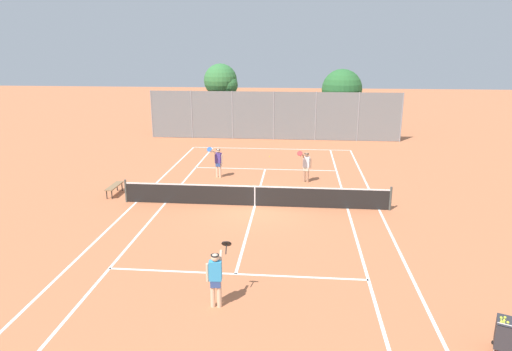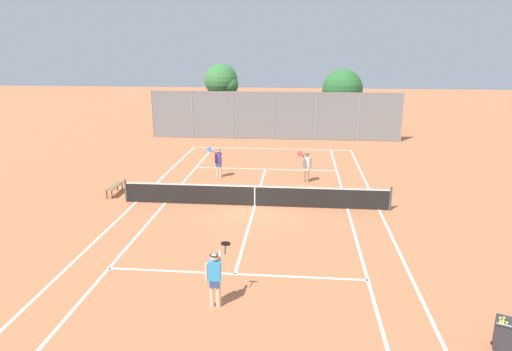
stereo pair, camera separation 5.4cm
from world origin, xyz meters
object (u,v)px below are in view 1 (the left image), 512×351
player_far_right (306,165)px  courtside_bench (114,187)px  ball_cart (506,333)px  tree_behind_left (222,82)px  tree_behind_right (343,90)px  player_near_side (216,276)px  loose_tennis_ball_0 (269,156)px  player_far_left (218,161)px  loose_tennis_ball_1 (312,188)px  tennis_net (255,195)px

player_far_right → courtside_bench: bearing=-162.1°
ball_cart → tree_behind_left: (-11.01, 26.73, 3.68)m
tree_behind_right → player_near_side: bearing=-102.1°
player_near_side → loose_tennis_ball_0: (0.33, 17.77, -0.89)m
player_far_left → ball_cart: bearing=-56.9°
loose_tennis_ball_1 → courtside_bench: bearing=-169.4°
player_far_right → loose_tennis_ball_0: (-2.28, 5.52, -0.89)m
courtside_bench → tree_behind_left: tree_behind_left is taller
player_near_side → tree_behind_right: size_ratio=0.34×
courtside_bench → loose_tennis_ball_0: bearing=50.7°
courtside_bench → loose_tennis_ball_1: bearing=10.6°
player_far_right → loose_tennis_ball_1: (0.31, -1.19, -0.89)m
courtside_bench → tree_behind_right: 21.28m
player_near_side → courtside_bench: size_ratio=1.18×
loose_tennis_ball_0 → loose_tennis_ball_1: (2.59, -6.71, 0.00)m
tree_behind_left → player_far_right: bearing=-63.4°
ball_cart → tree_behind_left: 29.14m
tennis_net → tree_behind_left: tree_behind_left is taller
ball_cart → courtside_bench: 17.32m
ball_cart → courtside_bench: size_ratio=0.64×
player_far_left → loose_tennis_ball_0: player_far_left is taller
player_far_left → courtside_bench: size_ratio=1.18×
player_far_right → tree_behind_left: 15.05m
ball_cart → player_far_right: bearing=108.1°
tree_behind_right → player_far_left: bearing=-119.8°
player_far_left → courtside_bench: (-4.50, -3.45, -0.52)m
player_far_right → courtside_bench: player_far_right is taller
player_far_left → tennis_net: bearing=-61.4°
tennis_net → courtside_bench: (-6.91, 0.99, -0.10)m
loose_tennis_ball_0 → ball_cart: bearing=-70.7°
tree_behind_right → loose_tennis_ball_0: bearing=-121.8°
loose_tennis_ball_1 → player_far_right: bearing=104.5°
player_near_side → courtside_bench: (-6.63, 9.27, -0.52)m
loose_tennis_ball_1 → tree_behind_right: 15.93m
tree_behind_right → loose_tennis_ball_1: bearing=-100.1°
player_near_side → player_far_left: 12.90m
tennis_net → tree_behind_right: tree_behind_right is taller
tennis_net → tree_behind_left: bearing=103.9°
ball_cart → tree_behind_right: 27.90m
tennis_net → loose_tennis_ball_0: tennis_net is taller
player_near_side → tree_behind_left: size_ratio=0.32×
tennis_net → loose_tennis_ball_0: bearing=89.7°
player_far_right → tree_behind_left: bearing=116.6°
player_far_right → tree_behind_left: size_ratio=0.32×
loose_tennis_ball_1 → tree_behind_left: tree_behind_left is taller
tennis_net → player_far_left: bearing=118.6°
tennis_net → player_far_right: size_ratio=6.76×
player_far_right → player_far_left: bearing=174.3°
tree_behind_left → tree_behind_right: bearing=5.8°
player_far_right → loose_tennis_ball_1: size_ratio=26.88×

